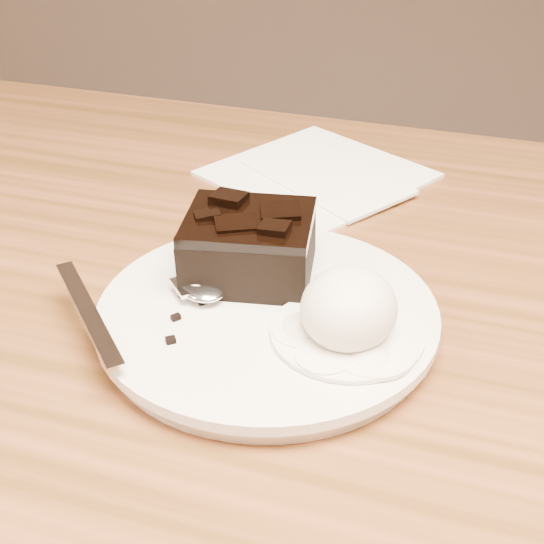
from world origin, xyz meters
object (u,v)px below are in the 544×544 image
(spoon, at_px, (201,286))
(napkin, at_px, (317,173))
(ice_cream_scoop, at_px, (349,308))
(brownie, at_px, (249,250))
(plate, at_px, (267,319))

(spoon, xyz_separation_m, napkin, (0.02, 0.24, -0.02))
(ice_cream_scoop, bearing_deg, brownie, 149.07)
(plate, relative_size, napkin, 1.33)
(ice_cream_scoop, bearing_deg, napkin, 109.04)
(plate, bearing_deg, brownie, 125.23)
(ice_cream_scoop, height_order, spoon, ice_cream_scoop)
(plate, relative_size, spoon, 1.20)
(brownie, relative_size, ice_cream_scoop, 1.35)
(ice_cream_scoop, relative_size, napkin, 0.37)
(plate, distance_m, brownie, 0.05)
(spoon, distance_m, napkin, 0.24)
(brownie, distance_m, spoon, 0.04)
(ice_cream_scoop, distance_m, napkin, 0.28)
(brownie, height_order, napkin, brownie)
(brownie, bearing_deg, spoon, -126.44)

